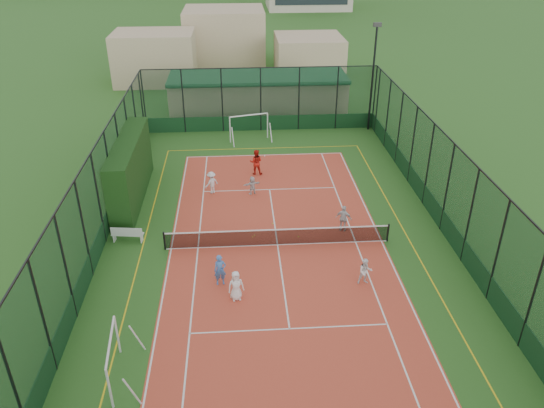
# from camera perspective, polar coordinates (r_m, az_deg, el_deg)

# --- Properties ---
(ground) EXTENTS (300.00, 300.00, 0.00)m
(ground) POSITION_cam_1_polar(r_m,az_deg,el_deg) (27.63, 0.60, -4.45)
(ground) COLOR #2D6121
(ground) RESTS_ON ground
(court_slab) EXTENTS (11.17, 23.97, 0.01)m
(court_slab) POSITION_cam_1_polar(r_m,az_deg,el_deg) (27.63, 0.60, -4.44)
(court_slab) COLOR #BC3F29
(court_slab) RESTS_ON ground
(tennis_net) EXTENTS (11.67, 0.12, 1.06)m
(tennis_net) POSITION_cam_1_polar(r_m,az_deg,el_deg) (27.35, 0.60, -3.51)
(tennis_net) COLOR black
(tennis_net) RESTS_ON ground
(perimeter_fence) EXTENTS (18.12, 34.12, 5.00)m
(perimeter_fence) POSITION_cam_1_polar(r_m,az_deg,el_deg) (26.36, 0.63, 0.12)
(perimeter_fence) COLOR #103220
(perimeter_fence) RESTS_ON ground
(floodlight_ne) EXTENTS (0.60, 0.26, 8.25)m
(floodlight_ne) POSITION_cam_1_polar(r_m,az_deg,el_deg) (42.50, 10.76, 13.13)
(floodlight_ne) COLOR black
(floodlight_ne) RESTS_ON ground
(clubhouse) EXTENTS (15.20, 7.20, 3.15)m
(clubhouse) POSITION_cam_1_polar(r_m,az_deg,el_deg) (47.12, -1.52, 11.87)
(clubhouse) COLOR tan
(clubhouse) RESTS_ON ground
(hedge_left) EXTENTS (1.25, 8.34, 3.65)m
(hedge_left) POSITION_cam_1_polar(r_m,az_deg,el_deg) (32.59, -14.97, 3.58)
(hedge_left) COLOR black
(hedge_left) RESTS_ON ground
(white_bench) EXTENTS (1.71, 0.66, 0.94)m
(white_bench) POSITION_cam_1_polar(r_m,az_deg,el_deg) (28.72, -15.28, -3.09)
(white_bench) COLOR white
(white_bench) RESTS_ON ground
(futsal_goal_near) EXTENTS (2.84, 1.05, 1.79)m
(futsal_goal_near) POSITION_cam_1_polar(r_m,az_deg,el_deg) (20.80, -16.67, -15.77)
(futsal_goal_near) COLOR white
(futsal_goal_near) RESTS_ON ground
(futsal_goal_far) EXTENTS (3.19, 1.65, 1.98)m
(futsal_goal_far) POSITION_cam_1_polar(r_m,az_deg,el_deg) (40.57, -2.49, 8.21)
(futsal_goal_far) COLOR white
(futsal_goal_far) RESTS_ON ground
(child_near_left) EXTENTS (0.79, 0.60, 1.44)m
(child_near_left) POSITION_cam_1_polar(r_m,az_deg,el_deg) (23.65, -3.90, -8.76)
(child_near_left) COLOR white
(child_near_left) RESTS_ON court_slab
(child_near_mid) EXTENTS (0.60, 0.44, 1.53)m
(child_near_mid) POSITION_cam_1_polar(r_m,az_deg,el_deg) (24.58, -5.60, -7.08)
(child_near_mid) COLOR #467CC8
(child_near_mid) RESTS_ON court_slab
(child_near_right) EXTENTS (0.67, 0.53, 1.33)m
(child_near_right) POSITION_cam_1_polar(r_m,az_deg,el_deg) (24.92, 10.00, -7.16)
(child_near_right) COLOR white
(child_near_right) RESTS_ON court_slab
(child_far_left) EXTENTS (1.04, 0.99, 1.42)m
(child_far_left) POSITION_cam_1_polar(r_m,az_deg,el_deg) (32.65, -6.51, 2.31)
(child_far_left) COLOR silver
(child_far_left) RESTS_ON court_slab
(child_far_right) EXTENTS (0.96, 0.69, 1.51)m
(child_far_right) POSITION_cam_1_polar(r_m,az_deg,el_deg) (28.73, 7.72, -1.56)
(child_far_right) COLOR silver
(child_far_right) RESTS_ON court_slab
(child_far_back) EXTENTS (1.12, 0.66, 1.15)m
(child_far_back) POSITION_cam_1_polar(r_m,az_deg,el_deg) (32.43, -2.13, 2.03)
(child_far_back) COLOR silver
(child_far_back) RESTS_ON court_slab
(coach) EXTENTS (0.90, 0.73, 1.72)m
(coach) POSITION_cam_1_polar(r_m,az_deg,el_deg) (34.90, -1.74, 4.54)
(coach) COLOR red
(coach) RESTS_ON court_slab
(tennis_balls) EXTENTS (2.51, 1.53, 0.07)m
(tennis_balls) POSITION_cam_1_polar(r_m,az_deg,el_deg) (28.57, -0.26, -3.13)
(tennis_balls) COLOR #CCE033
(tennis_balls) RESTS_ON court_slab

